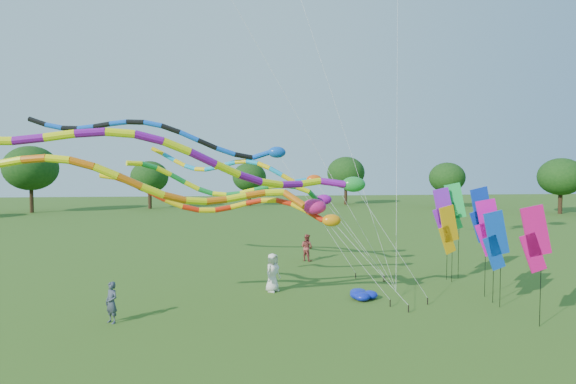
{
  "coord_description": "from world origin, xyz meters",
  "views": [
    {
      "loc": [
        -4.5,
        -16.57,
        5.82
      ],
      "look_at": [
        -2.48,
        2.71,
        4.8
      ],
      "focal_mm": 30.0,
      "sensor_mm": 36.0,
      "label": 1
    }
  ],
  "objects": [
    {
      "name": "ground",
      "position": [
        0.0,
        0.0,
        0.0
      ],
      "size": [
        160.0,
        160.0,
        0.0
      ],
      "primitive_type": "plane",
      "color": "#295215",
      "rests_on": "ground"
    },
    {
      "name": "tree_ring",
      "position": [
        -1.52,
        -1.23,
        5.55
      ],
      "size": [
        121.84,
        116.8,
        9.65
      ],
      "color": "#382314",
      "rests_on": "ground"
    },
    {
      "name": "tube_kite_red",
      "position": [
        -4.12,
        2.8,
        4.23
      ],
      "size": [
        12.0,
        1.69,
        6.08
      ],
      "rotation": [
        0.0,
        0.0,
        -0.15
      ],
      "color": "black",
      "rests_on": "ground"
    },
    {
      "name": "tube_kite_orange",
      "position": [
        -5.48,
        1.74,
        4.88
      ],
      "size": [
        14.15,
        2.2,
        6.79
      ],
      "rotation": [
        0.0,
        0.0,
        0.11
      ],
      "color": "black",
      "rests_on": "ground"
    },
    {
      "name": "tube_kite_purple",
      "position": [
        -4.47,
        0.4,
        5.81
      ],
      "size": [
        15.28,
        4.2,
        7.62
      ],
      "rotation": [
        0.0,
        0.0,
        0.27
      ],
      "color": "black",
      "rests_on": "ground"
    },
    {
      "name": "tube_kite_blue",
      "position": [
        -7.39,
        8.5,
        7.25
      ],
      "size": [
        16.61,
        2.3,
        8.97
      ],
      "rotation": [
        0.0,
        0.0,
        -0.1
      ],
      "color": "black",
      "rests_on": "ground"
    },
    {
      "name": "tube_kite_cyan",
      "position": [
        -3.74,
        8.63,
        5.63
      ],
      "size": [
        11.88,
        3.93,
        7.34
      ],
      "rotation": [
        0.0,
        0.0,
        -0.28
      ],
      "color": "black",
      "rests_on": "ground"
    },
    {
      "name": "tube_kite_green",
      "position": [
        -3.58,
        5.59,
        4.77
      ],
      "size": [
        11.83,
        2.61,
        6.6
      ],
      "rotation": [
        0.0,
        0.0,
        0.21
      ],
      "color": "black",
      "rests_on": "ground"
    },
    {
      "name": "banner_pole_orange",
      "position": [
        6.01,
        6.44,
        2.67
      ],
      "size": [
        1.15,
        0.3,
        3.92
      ],
      "rotation": [
        0.0,
        0.0,
        0.2
      ],
      "color": "black",
      "rests_on": "ground"
    },
    {
      "name": "banner_pole_magenta_b",
      "position": [
        6.11,
        2.79,
        3.23
      ],
      "size": [
        1.13,
        0.44,
        4.49
      ],
      "rotation": [
        0.0,
        0.0,
        -0.32
      ],
      "color": "black",
      "rests_on": "ground"
    },
    {
      "name": "banner_pole_blue_a",
      "position": [
        6.03,
        2.03,
        2.8
      ],
      "size": [
        1.16,
        0.1,
        4.06
      ],
      "rotation": [
        0.0,
        0.0,
        0.01
      ],
      "color": "black",
      "rests_on": "ground"
    },
    {
      "name": "banner_pole_magenta_a",
      "position": [
        6.18,
        -0.33,
        3.21
      ],
      "size": [
        1.16,
        0.27,
        4.47
      ],
      "rotation": [
        0.0,
        0.0,
        -0.16
      ],
      "color": "black",
      "rests_on": "ground"
    },
    {
      "name": "banner_pole_green",
      "position": [
        6.66,
        7.19,
        3.75
      ],
      "size": [
        1.16,
        0.3,
        5.01
      ],
      "rotation": [
        0.0,
        0.0,
        -0.19
      ],
      "color": "black",
      "rests_on": "ground"
    },
    {
      "name": "banner_pole_blue_b",
      "position": [
        6.24,
        3.66,
        3.69
      ],
      "size": [
        1.16,
        0.16,
        4.96
      ],
      "rotation": [
        0.0,
        0.0,
        0.07
      ],
      "color": "black",
      "rests_on": "ground"
    },
    {
      "name": "banner_pole_violet",
      "position": [
        5.95,
        6.97,
        3.52
      ],
      "size": [
        1.16,
        0.12,
        4.79
      ],
      "rotation": [
        0.0,
        0.0,
        -0.04
      ],
      "color": "black",
      "rests_on": "ground"
    },
    {
      "name": "blue_nylon_heap",
      "position": [
        0.94,
        3.78,
        0.19
      ],
      "size": [
        1.12,
        1.24,
        0.42
      ],
      "color": "#0D1DAB",
      "rests_on": "ground"
    },
    {
      "name": "person_a",
      "position": [
        -2.91,
        5.53,
        0.9
      ],
      "size": [
        1.01,
        1.04,
        1.8
      ],
      "primitive_type": "imported",
      "rotation": [
        0.0,
        0.0,
        0.84
      ],
      "color": "silver",
      "rests_on": "ground"
    },
    {
      "name": "person_b",
      "position": [
        -9.2,
        1.65,
        0.77
      ],
      "size": [
        0.67,
        0.64,
        1.55
      ],
      "primitive_type": "imported",
      "rotation": [
        0.0,
        0.0,
        -0.69
      ],
      "color": "#383E4E",
      "rests_on": "ground"
    },
    {
      "name": "person_c",
      "position": [
        -0.27,
        12.64,
        0.83
      ],
      "size": [
        1.02,
        1.02,
        1.66
      ],
      "primitive_type": "imported",
      "rotation": [
        0.0,
        0.0,
        2.34
      ],
      "color": "#993C37",
      "rests_on": "ground"
    }
  ]
}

